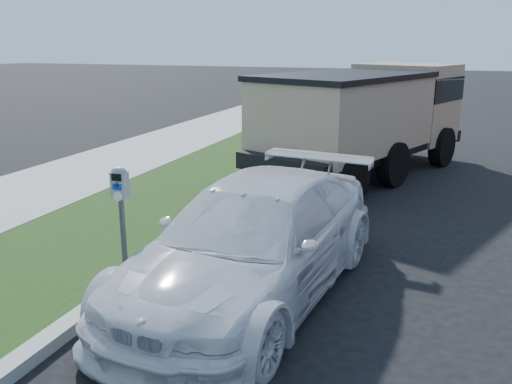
% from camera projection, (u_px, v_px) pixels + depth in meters
% --- Properties ---
extents(ground, '(120.00, 120.00, 0.00)m').
position_uv_depth(ground, '(329.00, 293.00, 7.23)').
color(ground, black).
rests_on(ground, ground).
extents(streetside, '(6.12, 50.00, 0.15)m').
position_uv_depth(streetside, '(78.00, 205.00, 10.85)').
color(streetside, gray).
rests_on(streetside, ground).
extents(parking_meter, '(0.22, 0.16, 1.56)m').
position_uv_depth(parking_meter, '(121.00, 199.00, 6.95)').
color(parking_meter, '#3F4247').
rests_on(parking_meter, ground).
extents(white_wagon, '(2.63, 5.39, 1.51)m').
position_uv_depth(white_wagon, '(254.00, 240.00, 7.01)').
color(white_wagon, silver).
rests_on(white_wagon, ground).
extents(dump_truck, '(4.66, 7.14, 2.63)m').
position_uv_depth(dump_truck, '(368.00, 114.00, 13.48)').
color(dump_truck, black).
rests_on(dump_truck, ground).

